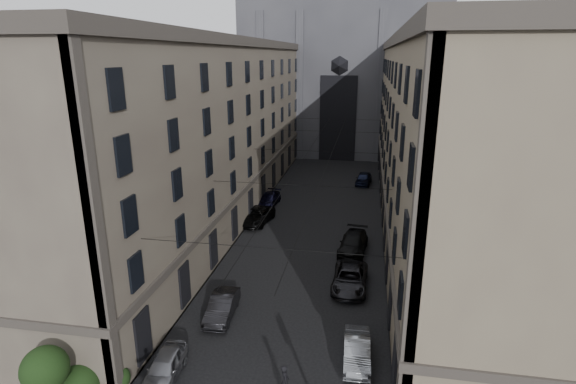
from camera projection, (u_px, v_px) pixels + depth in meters
The scene contains 16 objects.
sidewalk_left at pixel (228, 209), 51.86m from camera, with size 7.00×80.00×0.15m, color #383533.
sidewalk_right at pixel (415, 221), 48.34m from camera, with size 7.00×80.00×0.15m, color #383533.
building_left at pixel (199, 129), 49.64m from camera, with size 13.60×60.60×18.85m.
building_right at pixel (453, 136), 45.13m from camera, with size 13.60×60.60×18.85m.
gothic_tower at pixel (344, 51), 81.59m from camera, with size 35.00×23.00×58.00m.
shrub_cluster at pixel (70, 384), 21.87m from camera, with size 3.90×4.40×3.90m.
tram_wires at pixel (319, 152), 47.65m from camera, with size 14.00×60.00×0.43m.
car_left_near at pixel (165, 367), 24.68m from camera, with size 1.69×4.21×1.43m, color slate.
car_left_midnear at pixel (222, 307), 30.53m from camera, with size 1.60×4.58×1.51m, color black.
car_left_midfar at pixel (257, 216), 47.63m from camera, with size 2.61×5.66×1.57m, color black.
car_left_far at pixel (269, 199), 53.36m from camera, with size 2.00×4.91×1.43m, color black.
car_right_near at pixel (357, 350), 26.08m from camera, with size 1.51×4.32×1.42m, color gray.
car_right_midnear at pixel (350, 278), 34.35m from camera, with size 2.58×5.61×1.56m, color black.
car_right_midfar at pixel (353, 243), 40.63m from camera, with size 2.30×5.67×1.64m, color black.
car_right_far at pixel (364, 179), 61.87m from camera, with size 1.93×4.81×1.64m, color black.
pedestrian at pixel (285, 381), 23.24m from camera, with size 0.70×0.46×1.92m, color black.
Camera 1 is at (4.94, -11.03, 17.15)m, focal length 28.00 mm.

